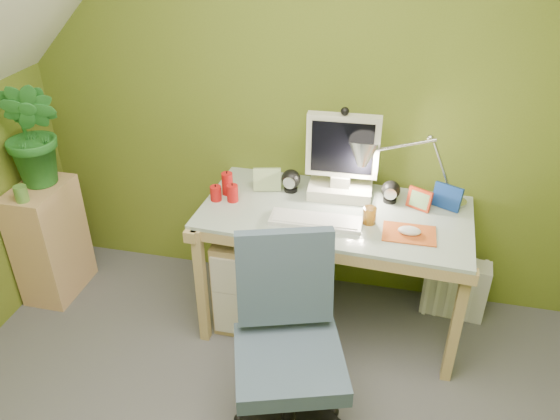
% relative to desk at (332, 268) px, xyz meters
% --- Properties ---
extents(wall_back, '(3.20, 0.01, 2.40)m').
position_rel_desk_xyz_m(wall_back, '(-0.24, 0.37, 0.83)').
color(wall_back, olive).
rests_on(wall_back, floor).
extents(desk, '(1.42, 0.76, 0.74)m').
position_rel_desk_xyz_m(desk, '(0.00, 0.00, 0.00)').
color(desk, tan).
rests_on(desk, floor).
extents(monitor, '(0.39, 0.24, 0.53)m').
position_rel_desk_xyz_m(monitor, '(0.00, 0.18, 0.64)').
color(monitor, beige).
rests_on(monitor, desk).
extents(speaker_left, '(0.12, 0.12, 0.13)m').
position_rel_desk_xyz_m(speaker_left, '(-0.27, 0.16, 0.44)').
color(speaker_left, black).
rests_on(speaker_left, desk).
extents(speaker_right, '(0.10, 0.10, 0.12)m').
position_rel_desk_xyz_m(speaker_right, '(0.27, 0.16, 0.43)').
color(speaker_right, black).
rests_on(speaker_right, desk).
extents(keyboard, '(0.46, 0.15, 0.02)m').
position_rel_desk_xyz_m(keyboard, '(-0.08, -0.14, 0.38)').
color(keyboard, silver).
rests_on(keyboard, desk).
extents(mousepad, '(0.26, 0.18, 0.01)m').
position_rel_desk_xyz_m(mousepad, '(0.38, -0.14, 0.38)').
color(mousepad, '#B74D1C').
rests_on(mousepad, desk).
extents(mouse, '(0.12, 0.08, 0.04)m').
position_rel_desk_xyz_m(mouse, '(0.38, -0.14, 0.39)').
color(mouse, silver).
rests_on(mouse, mousepad).
extents(amber_tumbler, '(0.07, 0.07, 0.09)m').
position_rel_desk_xyz_m(amber_tumbler, '(0.18, -0.08, 0.42)').
color(amber_tumbler, brown).
rests_on(amber_tumbler, desk).
extents(candle_cluster, '(0.18, 0.16, 0.12)m').
position_rel_desk_xyz_m(candle_cluster, '(-0.60, 0.01, 0.43)').
color(candle_cluster, red).
rests_on(candle_cluster, desk).
extents(photo_frame_red, '(0.12, 0.08, 0.11)m').
position_rel_desk_xyz_m(photo_frame_red, '(0.42, 0.12, 0.43)').
color(photo_frame_red, '#B52E13').
rests_on(photo_frame_red, desk).
extents(photo_frame_blue, '(0.14, 0.09, 0.13)m').
position_rel_desk_xyz_m(photo_frame_blue, '(0.56, 0.16, 0.44)').
color(photo_frame_blue, navy).
rests_on(photo_frame_blue, desk).
extents(photo_frame_green, '(0.15, 0.06, 0.13)m').
position_rel_desk_xyz_m(photo_frame_green, '(-0.40, 0.14, 0.44)').
color(photo_frame_green, '#9EB87E').
rests_on(photo_frame_green, desk).
extents(desk_lamp, '(0.56, 0.28, 0.58)m').
position_rel_desk_xyz_m(desk_lamp, '(0.45, 0.18, 0.66)').
color(desk_lamp, silver).
rests_on(desk_lamp, desk).
extents(side_ledge, '(0.27, 0.41, 0.72)m').
position_rel_desk_xyz_m(side_ledge, '(-1.69, -0.09, -0.01)').
color(side_ledge, tan).
rests_on(side_ledge, floor).
extents(potted_plant, '(0.39, 0.33, 0.62)m').
position_rel_desk_xyz_m(potted_plant, '(-1.66, -0.04, 0.66)').
color(potted_plant, '#246E28').
rests_on(potted_plant, side_ledge).
extents(green_cup, '(0.07, 0.07, 0.09)m').
position_rel_desk_xyz_m(green_cup, '(-1.67, -0.24, 0.40)').
color(green_cup, '#578A39').
rests_on(green_cup, side_ledge).
extents(task_chair, '(0.66, 0.66, 0.94)m').
position_rel_desk_xyz_m(task_chair, '(-0.07, -0.81, 0.10)').
color(task_chair, '#394A5D').
rests_on(task_chair, floor).
extents(radiator, '(0.37, 0.17, 0.36)m').
position_rel_desk_xyz_m(radiator, '(0.70, 0.23, -0.19)').
color(radiator, silver).
rests_on(radiator, floor).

